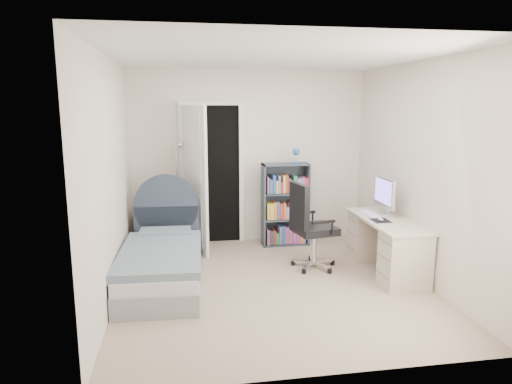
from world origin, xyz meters
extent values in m
cube|color=gray|center=(0.00, 0.00, -0.03)|extent=(3.40, 3.60, 0.05)
cube|color=white|center=(0.00, 0.00, 2.52)|extent=(3.40, 3.60, 0.05)
cube|color=silver|center=(0.00, 1.82, 1.25)|extent=(3.40, 0.05, 2.50)
cube|color=silver|center=(0.00, -1.82, 1.25)|extent=(3.40, 0.05, 2.50)
cube|color=silver|center=(-1.72, 0.00, 1.25)|extent=(0.05, 3.60, 2.50)
cube|color=silver|center=(1.72, 0.00, 1.25)|extent=(0.05, 3.60, 2.50)
cube|color=black|center=(-0.55, 1.80, 1.00)|extent=(0.80, 0.01, 2.00)
cube|color=white|center=(-0.98, 1.77, 1.00)|extent=(0.06, 0.06, 2.00)
cube|color=white|center=(-0.12, 1.77, 1.00)|extent=(0.06, 0.06, 2.00)
cube|color=white|center=(-0.55, 1.77, 2.03)|extent=(0.92, 0.06, 0.06)
cube|color=white|center=(-0.81, 1.40, 1.00)|extent=(0.32, 0.76, 2.00)
cube|color=gray|center=(-1.23, 0.20, 0.12)|extent=(0.92, 1.80, 0.23)
cube|color=silver|center=(-1.23, 0.20, 0.29)|extent=(0.90, 1.77, 0.14)
cube|color=slate|center=(-1.24, 0.11, 0.40)|extent=(0.94, 1.54, 0.09)
cube|color=slate|center=(-1.20, 0.84, 0.42)|extent=(0.65, 0.38, 0.11)
cube|color=#313B4C|center=(-1.19, 1.12, 0.35)|extent=(0.84, 0.09, 0.71)
cylinder|color=#313B4C|center=(-1.19, 1.12, 0.71)|extent=(0.84, 0.09, 0.84)
cylinder|color=#D8B885|center=(-1.59, 1.34, 0.27)|extent=(0.04, 0.04, 0.55)
cylinder|color=#D8B885|center=(-1.59, 1.72, 0.27)|extent=(0.04, 0.04, 0.55)
cylinder|color=#D8B885|center=(-1.21, 1.34, 0.27)|extent=(0.04, 0.04, 0.55)
cylinder|color=#D8B885|center=(-1.21, 1.72, 0.27)|extent=(0.04, 0.04, 0.55)
cube|color=#D8B885|center=(-1.40, 1.53, 0.53)|extent=(0.44, 0.44, 0.03)
cube|color=#D8B885|center=(-1.40, 1.53, 0.19)|extent=(0.39, 0.39, 0.02)
cube|color=#B24C33|center=(-1.45, 1.53, 0.56)|extent=(0.17, 0.24, 0.03)
cube|color=#3F598C|center=(-1.45, 1.53, 0.59)|extent=(0.16, 0.23, 0.03)
cube|color=#D8CC7F|center=(-1.45, 1.53, 0.62)|extent=(0.15, 0.22, 0.03)
cylinder|color=silver|center=(-1.05, 1.69, 0.01)|extent=(0.21, 0.21, 0.02)
cylinder|color=silver|center=(-1.05, 1.69, 0.75)|extent=(0.02, 0.02, 1.48)
sphere|color=silver|center=(-0.99, 1.65, 1.46)|extent=(0.09, 0.09, 0.09)
cube|color=#3D4A54|center=(0.16, 1.48, 0.59)|extent=(0.02, 0.28, 1.19)
cube|color=#3D4A54|center=(0.80, 1.48, 0.59)|extent=(0.02, 0.28, 1.19)
cube|color=#3D4A54|center=(0.48, 1.48, 1.18)|extent=(0.66, 0.28, 0.02)
cube|color=#3D4A54|center=(0.48, 1.48, 0.01)|extent=(0.66, 0.28, 0.02)
cube|color=#3D4A54|center=(0.48, 1.62, 0.59)|extent=(0.66, 0.01, 1.19)
cube|color=#3D4A54|center=(0.48, 1.48, 0.38)|extent=(0.62, 0.26, 0.02)
cube|color=#3D4A54|center=(0.48, 1.48, 0.76)|extent=(0.62, 0.26, 0.02)
cylinder|color=#2861AF|center=(0.62, 1.48, 1.20)|extent=(0.11, 0.11, 0.02)
cylinder|color=silver|center=(0.62, 1.48, 1.27)|extent=(0.02, 0.02, 0.15)
sphere|color=#2861AF|center=(0.62, 1.45, 1.36)|extent=(0.10, 0.10, 0.10)
cube|color=#994C7F|center=(0.21, 1.46, 0.14)|extent=(0.04, 0.20, 0.21)
cube|color=#3F3F3F|center=(0.26, 1.46, 0.13)|extent=(0.05, 0.20, 0.20)
cube|color=#B23333|center=(0.31, 1.46, 0.13)|extent=(0.03, 0.20, 0.21)
cube|color=#337F4C|center=(0.35, 1.46, 0.11)|extent=(0.04, 0.20, 0.16)
cube|color=#7F72B2|center=(0.39, 1.46, 0.16)|extent=(0.02, 0.20, 0.25)
cube|color=#335999|center=(0.43, 1.46, 0.16)|extent=(0.04, 0.20, 0.26)
cube|color=#994C7F|center=(0.48, 1.46, 0.15)|extent=(0.05, 0.20, 0.24)
cube|color=#994C7F|center=(0.54, 1.46, 0.14)|extent=(0.05, 0.20, 0.21)
cube|color=#994C7F|center=(0.60, 1.46, 0.11)|extent=(0.05, 0.20, 0.15)
cube|color=#994C7F|center=(0.66, 1.46, 0.16)|extent=(0.05, 0.20, 0.26)
cube|color=orange|center=(0.70, 1.46, 0.14)|extent=(0.03, 0.20, 0.22)
cube|color=#7F72B2|center=(0.74, 1.46, 0.16)|extent=(0.04, 0.20, 0.26)
cube|color=#D8BF4C|center=(0.21, 1.46, 0.51)|extent=(0.03, 0.20, 0.23)
cube|color=#D8BF4C|center=(0.26, 1.46, 0.52)|extent=(0.06, 0.20, 0.23)
cube|color=orange|center=(0.31, 1.46, 0.52)|extent=(0.03, 0.20, 0.25)
cube|color=#335999|center=(0.36, 1.46, 0.53)|extent=(0.04, 0.20, 0.25)
cube|color=#B23333|center=(0.41, 1.46, 0.51)|extent=(0.05, 0.20, 0.22)
cube|color=orange|center=(0.45, 1.46, 0.52)|extent=(0.03, 0.20, 0.23)
cube|color=#7F72B2|center=(0.49, 1.46, 0.49)|extent=(0.04, 0.20, 0.17)
cube|color=#994C7F|center=(0.54, 1.46, 0.51)|extent=(0.04, 0.20, 0.22)
cube|color=#335999|center=(0.58, 1.46, 0.53)|extent=(0.03, 0.20, 0.26)
cube|color=#7F72B2|center=(0.63, 1.46, 0.49)|extent=(0.05, 0.20, 0.18)
cube|color=#D8BF4C|center=(0.69, 1.46, 0.52)|extent=(0.06, 0.20, 0.24)
cube|color=#335999|center=(0.74, 1.46, 0.49)|extent=(0.03, 0.20, 0.18)
cube|color=#994C7F|center=(0.21, 1.46, 0.89)|extent=(0.03, 0.20, 0.23)
cube|color=#335999|center=(0.25, 1.46, 0.88)|extent=(0.04, 0.20, 0.19)
cube|color=#335999|center=(0.30, 1.46, 0.91)|extent=(0.04, 0.20, 0.25)
cube|color=#D8BF4C|center=(0.34, 1.46, 0.87)|extent=(0.03, 0.20, 0.18)
cube|color=#7F72B2|center=(0.37, 1.46, 0.90)|extent=(0.03, 0.20, 0.24)
cube|color=#B23333|center=(0.40, 1.46, 0.86)|extent=(0.02, 0.20, 0.15)
cube|color=#D8BF4C|center=(0.44, 1.46, 0.90)|extent=(0.03, 0.20, 0.25)
cube|color=#B23333|center=(0.48, 1.46, 0.91)|extent=(0.03, 0.20, 0.26)
cube|color=#3F3F3F|center=(0.52, 1.46, 0.88)|extent=(0.03, 0.20, 0.21)
cube|color=#3F3F3F|center=(0.55, 1.46, 0.87)|extent=(0.03, 0.20, 0.18)
cube|color=#337F4C|center=(0.60, 1.46, 0.90)|extent=(0.05, 0.20, 0.24)
cube|color=#7F72B2|center=(0.66, 1.46, 0.88)|extent=(0.06, 0.20, 0.20)
cube|color=#994C7F|center=(0.72, 1.46, 0.89)|extent=(0.04, 0.20, 0.22)
cube|color=#B23333|center=(0.77, 1.46, 0.88)|extent=(0.05, 0.20, 0.21)
cube|color=beige|center=(1.43, 0.17, 0.65)|extent=(0.54, 1.36, 0.03)
cube|color=beige|center=(1.43, -0.31, 0.32)|extent=(0.50, 0.36, 0.63)
cube|color=beige|center=(1.43, 0.65, 0.32)|extent=(0.50, 0.36, 0.63)
cube|color=silver|center=(1.52, 0.44, 0.67)|extent=(0.14, 0.14, 0.01)
cube|color=silver|center=(1.55, 0.44, 0.77)|extent=(0.03, 0.05, 0.20)
cube|color=silver|center=(1.50, 0.44, 0.93)|extent=(0.04, 0.51, 0.36)
cube|color=#7C5FE6|center=(1.48, 0.44, 0.95)|extent=(0.00, 0.45, 0.29)
cube|color=white|center=(1.32, 0.44, 0.67)|extent=(0.12, 0.36, 0.02)
cube|color=black|center=(1.32, 0.13, 0.66)|extent=(0.20, 0.24, 0.00)
ellipsoid|color=white|center=(1.32, 0.13, 0.68)|extent=(0.05, 0.09, 0.03)
cube|color=silver|center=(0.75, 0.50, 0.06)|extent=(0.28, 0.09, 0.02)
cylinder|color=black|center=(0.88, 0.52, 0.03)|extent=(0.06, 0.06, 0.06)
cube|color=silver|center=(0.64, 0.60, 0.06)|extent=(0.07, 0.28, 0.02)
cylinder|color=black|center=(0.66, 0.73, 0.03)|extent=(0.06, 0.06, 0.06)
cube|color=silver|center=(0.50, 0.53, 0.06)|extent=(0.27, 0.15, 0.02)
cylinder|color=black|center=(0.38, 0.58, 0.03)|extent=(0.06, 0.06, 0.06)
cube|color=silver|center=(0.53, 0.38, 0.06)|extent=(0.22, 0.23, 0.02)
cylinder|color=black|center=(0.44, 0.28, 0.03)|extent=(0.06, 0.06, 0.06)
cube|color=silver|center=(0.69, 0.36, 0.06)|extent=(0.17, 0.26, 0.02)
cylinder|color=black|center=(0.75, 0.24, 0.03)|extent=(0.06, 0.06, 0.06)
cylinder|color=silver|center=(0.62, 0.47, 0.27)|extent=(0.06, 0.06, 0.41)
cube|color=black|center=(0.62, 0.47, 0.49)|extent=(0.55, 0.55, 0.09)
cube|color=black|center=(0.41, 0.43, 0.81)|extent=(0.15, 0.44, 0.54)
cube|color=black|center=(0.65, 0.22, 0.65)|extent=(0.30, 0.09, 0.03)
cube|color=black|center=(0.56, 0.72, 0.65)|extent=(0.30, 0.09, 0.03)
camera|label=1|loc=(-0.97, -4.78, 2.00)|focal=32.00mm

